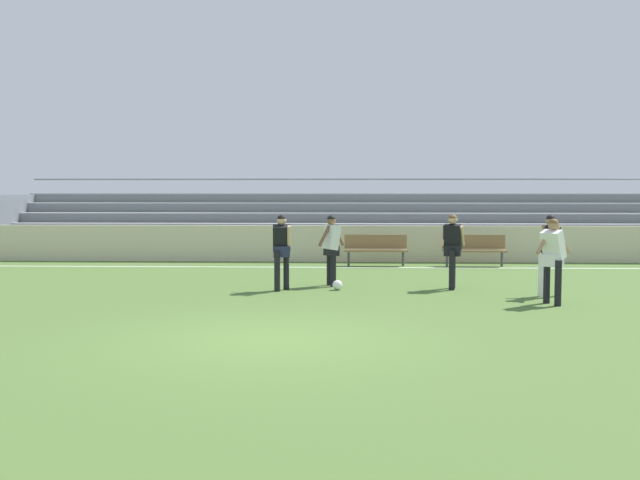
{
  "coord_description": "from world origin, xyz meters",
  "views": [
    {
      "loc": [
        1.15,
        -11.15,
        2.27
      ],
      "look_at": [
        0.43,
        7.9,
        0.94
      ],
      "focal_mm": 42.81,
      "sensor_mm": 36.0,
      "label": 1
    }
  ],
  "objects": [
    {
      "name": "player_white_wide_left",
      "position": [
        0.75,
        6.23,
        0.96
      ],
      "size": [
        0.63,
        0.49,
        1.63
      ],
      "color": "black",
      "rests_on": "ground"
    },
    {
      "name": "field_line_sideline",
      "position": [
        0.0,
        10.28,
        0.0
      ],
      "size": [
        44.0,
        0.12,
        0.01
      ],
      "primitive_type": "cube",
      "color": "white",
      "rests_on": "ground"
    },
    {
      "name": "bench_near_bin",
      "position": [
        4.74,
        10.77,
        0.55
      ],
      "size": [
        1.8,
        0.4,
        0.9
      ],
      "color": "olive",
      "rests_on": "ground"
    },
    {
      "name": "player_white_pressing_high",
      "position": [
        5.08,
        3.61,
        0.99
      ],
      "size": [
        0.77,
        0.54,
        1.66
      ],
      "color": "black",
      "rests_on": "ground"
    },
    {
      "name": "ground_plane",
      "position": [
        0.0,
        0.0,
        0.0
      ],
      "size": [
        160.0,
        160.0,
        0.0
      ],
      "primitive_type": "plane",
      "color": "#4C6B30"
    },
    {
      "name": "player_dark_challenging",
      "position": [
        -0.32,
        5.41,
        0.99
      ],
      "size": [
        0.44,
        0.53,
        1.67
      ],
      "color": "black",
      "rests_on": "ground"
    },
    {
      "name": "sideline_wall",
      "position": [
        0.0,
        11.97,
        0.55
      ],
      "size": [
        48.0,
        0.16,
        1.1
      ],
      "primitive_type": "cube",
      "color": "beige",
      "rests_on": "ground"
    },
    {
      "name": "player_dark_deep_cover",
      "position": [
        5.32,
        4.75,
        1.01
      ],
      "size": [
        0.49,
        0.64,
        1.7
      ],
      "color": "white",
      "rests_on": "ground"
    },
    {
      "name": "soccer_ball",
      "position": [
        0.9,
        5.55,
        0.11
      ],
      "size": [
        0.22,
        0.22,
        0.22
      ],
      "primitive_type": "sphere",
      "color": "white",
      "rests_on": "ground"
    },
    {
      "name": "player_dark_wide_right",
      "position": [
        3.45,
        5.79,
        0.99
      ],
      "size": [
        0.58,
        0.46,
        1.67
      ],
      "color": "black",
      "rests_on": "ground"
    },
    {
      "name": "bleacher_stand",
      "position": [
        3.2,
        14.89,
        1.1
      ],
      "size": [
        27.52,
        3.89,
        2.59
      ],
      "color": "#B2B2B7",
      "rests_on": "ground"
    },
    {
      "name": "bench_far_right",
      "position": [
        1.92,
        10.77,
        0.55
      ],
      "size": [
        1.8,
        0.4,
        0.9
      ],
      "color": "olive",
      "rests_on": "ground"
    }
  ]
}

